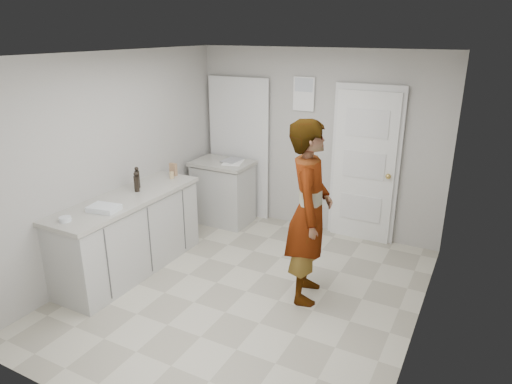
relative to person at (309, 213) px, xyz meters
The scene contains 12 objects.
ground 1.16m from the person, 157.16° to the right, with size 4.00×4.00×0.00m, color gray.
room_shell 1.87m from the person, 114.40° to the left, with size 4.00×4.00×4.00m.
main_counter 2.16m from the person, 167.56° to the right, with size 0.64×1.96×0.93m.
side_counter 2.32m from the person, 144.90° to the left, with size 0.84×0.61×0.93m.
person is the anchor object (origin of this frame).
cake_mix_box 2.11m from the person, 167.72° to the left, with size 0.10×0.05×0.16m, color #8F6847.
spice_jar 2.03m from the person, behind, with size 0.06×0.06×0.09m, color tan.
oil_cruet_a 2.07m from the person, behind, with size 0.06×0.06×0.24m.
oil_cruet_b 2.15m from the person, behind, with size 0.06×0.06×0.26m.
baking_dish 2.14m from the person, 155.93° to the right, with size 0.34×0.26×0.05m.
egg_bowl 2.43m from the person, 148.77° to the right, with size 0.12×0.12×0.05m.
papers 2.14m from the person, 141.70° to the left, with size 0.26×0.33×0.01m, color white.
Camera 1 is at (2.13, -3.80, 2.72)m, focal length 32.00 mm.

